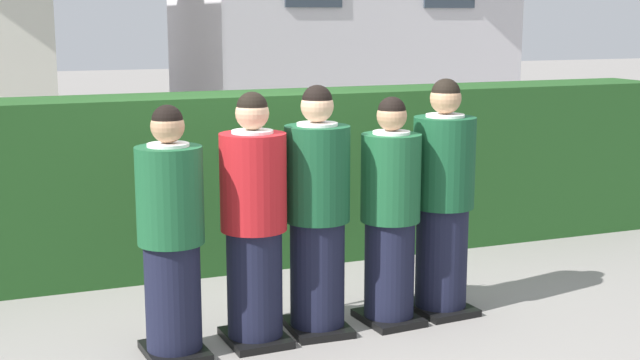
{
  "coord_description": "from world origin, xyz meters",
  "views": [
    {
      "loc": [
        -2.06,
        -5.21,
        2.11
      ],
      "look_at": [
        0.0,
        0.0,
        1.05
      ],
      "focal_mm": 48.55,
      "sensor_mm": 36.0,
      "label": 1
    }
  ],
  "objects_px": {
    "student_front_row_0": "(171,239)",
    "student_front_row_3": "(390,217)",
    "student_front_row_4": "(443,203)",
    "student_front_row_2": "(317,216)",
    "student_in_red_blazer": "(254,226)"
  },
  "relations": [
    {
      "from": "student_front_row_0",
      "to": "student_front_row_3",
      "type": "relative_size",
      "value": 1.0
    },
    {
      "from": "student_front_row_0",
      "to": "student_front_row_4",
      "type": "relative_size",
      "value": 0.94
    },
    {
      "from": "student_front_row_2",
      "to": "student_front_row_4",
      "type": "relative_size",
      "value": 0.99
    },
    {
      "from": "student_front_row_0",
      "to": "student_front_row_3",
      "type": "bearing_deg",
      "value": 1.77
    },
    {
      "from": "student_in_red_blazer",
      "to": "student_front_row_3",
      "type": "bearing_deg",
      "value": 0.75
    },
    {
      "from": "student_front_row_3",
      "to": "student_front_row_4",
      "type": "height_order",
      "value": "student_front_row_4"
    },
    {
      "from": "student_front_row_4",
      "to": "student_front_row_3",
      "type": "bearing_deg",
      "value": -171.72
    },
    {
      "from": "student_front_row_0",
      "to": "student_front_row_3",
      "type": "height_order",
      "value": "student_front_row_0"
    },
    {
      "from": "student_front_row_0",
      "to": "student_in_red_blazer",
      "type": "height_order",
      "value": "student_in_red_blazer"
    },
    {
      "from": "student_front_row_0",
      "to": "student_front_row_4",
      "type": "height_order",
      "value": "student_front_row_4"
    },
    {
      "from": "student_front_row_2",
      "to": "student_front_row_3",
      "type": "xyz_separation_m",
      "value": [
        0.53,
        -0.03,
        -0.05
      ]
    },
    {
      "from": "student_front_row_3",
      "to": "student_front_row_4",
      "type": "xyz_separation_m",
      "value": [
        0.45,
        0.06,
        0.05
      ]
    },
    {
      "from": "student_in_red_blazer",
      "to": "student_front_row_4",
      "type": "height_order",
      "value": "student_front_row_4"
    },
    {
      "from": "student_front_row_3",
      "to": "student_front_row_4",
      "type": "relative_size",
      "value": 0.94
    },
    {
      "from": "student_in_red_blazer",
      "to": "student_front_row_2",
      "type": "height_order",
      "value": "student_front_row_2"
    }
  ]
}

